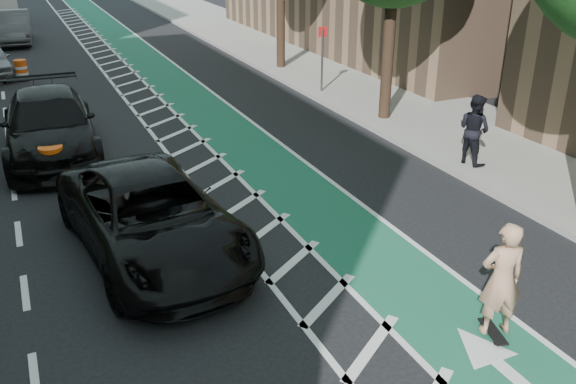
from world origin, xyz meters
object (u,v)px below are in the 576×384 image
skateboarder (502,279)px  barrel_a (53,167)px  suv_near (152,217)px  suv_far (49,125)px

skateboarder → barrel_a: 10.70m
skateboarder → suv_near: bearing=-32.7°
suv_near → suv_far: bearing=95.0°
suv_near → skateboarder: bearing=-54.7°
suv_near → suv_far: suv_far is taller
skateboarder → suv_far: skateboarder is taller
skateboarder → suv_far: bearing=-48.4°
suv_near → barrel_a: bearing=102.4°
skateboarder → suv_far: (-5.45, 11.40, -0.19)m
suv_far → skateboarder: bearing=-61.8°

